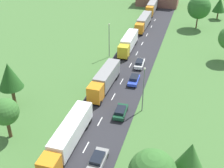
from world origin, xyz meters
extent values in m
cube|color=#2B2B30|center=(0.00, 24.50, 0.03)|extent=(10.00, 140.00, 0.06)
cube|color=white|center=(0.00, 16.61, 0.07)|extent=(0.16, 2.40, 0.01)
cube|color=white|center=(0.00, 22.98, 0.07)|extent=(0.16, 2.40, 0.01)
cube|color=white|center=(0.00, 30.80, 0.07)|extent=(0.16, 2.40, 0.01)
cube|color=white|center=(0.00, 36.87, 0.07)|extent=(0.16, 2.40, 0.01)
cube|color=white|center=(0.00, 44.70, 0.07)|extent=(0.16, 2.40, 0.01)
cube|color=white|center=(0.00, 51.51, 0.07)|extent=(0.16, 2.40, 0.01)
cube|color=white|center=(0.00, 58.17, 0.07)|extent=(0.16, 2.40, 0.01)
cube|color=white|center=(0.00, 65.05, 0.07)|extent=(0.16, 2.40, 0.01)
cube|color=white|center=(0.00, 72.90, 0.07)|extent=(0.16, 2.40, 0.01)
cube|color=white|center=(0.00, 79.81, 0.07)|extent=(0.16, 2.40, 0.01)
cube|color=orange|center=(-2.32, 10.19, 1.90)|extent=(2.47, 2.49, 2.69)
cube|color=white|center=(-2.41, 17.37, 2.21)|extent=(2.64, 11.23, 2.71)
cube|color=black|center=(-2.41, 17.37, 0.66)|extent=(1.03, 10.65, 0.24)
cylinder|color=black|center=(-1.40, 20.74, 0.56)|extent=(0.36, 1.00, 1.00)
cylinder|color=black|center=(-3.50, 20.72, 0.56)|extent=(0.36, 1.00, 1.00)
cylinder|color=black|center=(-1.42, 22.09, 0.56)|extent=(0.36, 1.00, 1.00)
cylinder|color=black|center=(-3.52, 22.06, 0.56)|extent=(0.36, 1.00, 1.00)
cube|color=orange|center=(-2.52, 28.07, 2.07)|extent=(2.50, 2.75, 3.01)
cube|color=black|center=(-2.55, 26.78, 2.61)|extent=(2.10, 0.15, 1.33)
cube|color=gray|center=(-2.37, 34.51, 2.31)|extent=(2.71, 9.55, 2.90)
cube|color=black|center=(-2.37, 34.51, 0.66)|extent=(1.10, 9.04, 0.24)
cylinder|color=black|center=(-1.48, 27.37, 0.56)|extent=(0.37, 1.01, 1.00)
cylinder|color=black|center=(-3.58, 27.42, 0.56)|extent=(0.37, 1.01, 1.00)
cylinder|color=black|center=(-1.26, 37.34, 0.56)|extent=(0.37, 1.01, 1.00)
cylinder|color=black|center=(-3.36, 37.39, 0.56)|extent=(0.37, 1.01, 1.00)
cylinder|color=black|center=(-1.24, 38.48, 0.56)|extent=(0.37, 1.01, 1.00)
cylinder|color=black|center=(-3.34, 38.53, 0.56)|extent=(0.37, 1.01, 1.00)
cube|color=yellow|center=(-2.45, 47.58, 1.95)|extent=(2.48, 2.43, 2.78)
cube|color=black|center=(-2.43, 46.45, 2.45)|extent=(2.10, 0.13, 1.22)
cube|color=white|center=(-2.55, 53.99, 2.30)|extent=(2.65, 9.78, 2.87)
cube|color=black|center=(-2.55, 53.99, 0.66)|extent=(1.05, 9.27, 0.24)
cylinder|color=black|center=(-1.39, 47.00, 0.56)|extent=(0.37, 1.01, 1.00)
cylinder|color=black|center=(-3.49, 46.97, 0.56)|extent=(0.37, 1.01, 1.00)
cylinder|color=black|center=(-1.54, 56.93, 0.56)|extent=(0.37, 1.01, 1.00)
cylinder|color=black|center=(-3.64, 56.90, 0.56)|extent=(0.37, 1.01, 1.00)
cylinder|color=black|center=(-1.56, 58.10, 0.56)|extent=(0.37, 1.01, 1.00)
cylinder|color=black|center=(-3.66, 58.07, 0.56)|extent=(0.37, 1.01, 1.00)
cube|color=orange|center=(-2.24, 64.84, 1.89)|extent=(2.45, 2.34, 2.66)
cube|color=black|center=(-2.25, 63.73, 2.37)|extent=(2.10, 0.11, 1.17)
cube|color=gray|center=(-2.20, 71.81, 2.23)|extent=(2.56, 10.93, 2.75)
cube|color=black|center=(-2.20, 71.81, 0.66)|extent=(0.96, 10.38, 0.24)
cylinder|color=black|center=(-1.20, 64.25, 0.56)|extent=(0.36, 1.00, 1.00)
cylinder|color=black|center=(-3.30, 64.26, 0.56)|extent=(0.36, 1.00, 1.00)
cylinder|color=black|center=(-1.13, 75.07, 0.56)|extent=(0.36, 1.00, 1.00)
cylinder|color=black|center=(-3.23, 75.09, 0.56)|extent=(0.36, 1.00, 1.00)
cylinder|color=black|center=(-1.13, 76.38, 0.56)|extent=(0.36, 1.00, 1.00)
cylinder|color=black|center=(-3.23, 76.40, 0.56)|extent=(0.36, 1.00, 1.00)
cube|color=orange|center=(-2.43, 82.18, 2.10)|extent=(2.50, 2.41, 3.08)
cube|color=black|center=(-2.40, 81.07, 2.65)|extent=(2.10, 0.15, 1.35)
cube|color=gray|center=(-2.61, 89.48, 2.29)|extent=(2.78, 11.61, 2.86)
cube|color=black|center=(-2.61, 89.48, 0.66)|extent=(1.17, 10.99, 0.24)
cylinder|color=black|center=(-1.36, 81.62, 0.56)|extent=(0.37, 1.01, 1.00)
cylinder|color=black|center=(-3.46, 81.57, 0.56)|extent=(0.37, 1.01, 1.00)
cylinder|color=black|center=(-1.64, 92.97, 0.56)|extent=(0.37, 1.01, 1.00)
cylinder|color=black|center=(-3.74, 92.92, 0.56)|extent=(0.37, 1.01, 1.00)
cylinder|color=black|center=(-1.68, 94.36, 0.56)|extent=(0.37, 1.01, 1.00)
cylinder|color=black|center=(-3.78, 94.30, 0.56)|extent=(0.37, 1.01, 1.00)
cube|color=gray|center=(2.74, 14.14, 0.70)|extent=(1.88, 4.19, 0.64)
cube|color=black|center=(2.74, 13.93, 1.28)|extent=(1.57, 2.35, 0.52)
cylinder|color=black|center=(1.91, 15.56, 0.38)|extent=(0.22, 0.64, 0.64)
cylinder|color=black|center=(3.57, 15.57, 0.38)|extent=(0.22, 0.64, 0.64)
cylinder|color=black|center=(1.92, 12.72, 0.38)|extent=(0.22, 0.64, 0.64)
cube|color=#19472D|center=(2.79, 25.66, 0.69)|extent=(2.04, 4.37, 0.61)
cube|color=black|center=(2.80, 25.45, 1.22)|extent=(1.65, 2.47, 0.47)
cylinder|color=black|center=(1.90, 27.08, 0.38)|extent=(0.25, 0.65, 0.64)
cylinder|color=black|center=(3.53, 27.16, 0.38)|extent=(0.25, 0.65, 0.64)
cylinder|color=black|center=(2.04, 24.17, 0.38)|extent=(0.25, 0.65, 0.64)
cylinder|color=black|center=(3.68, 24.25, 0.38)|extent=(0.25, 0.65, 0.64)
cube|color=blue|center=(2.52, 36.92, 0.67)|extent=(1.94, 4.39, 0.59)
cube|color=black|center=(2.51, 37.13, 1.26)|extent=(1.59, 2.47, 0.58)
cylinder|color=black|center=(3.37, 35.47, 0.38)|extent=(0.24, 0.65, 0.64)
cylinder|color=black|center=(1.76, 35.42, 0.38)|extent=(0.24, 0.65, 0.64)
cylinder|color=black|center=(3.28, 38.41, 0.38)|extent=(0.24, 0.65, 0.64)
cylinder|color=black|center=(1.67, 38.37, 0.38)|extent=(0.24, 0.65, 0.64)
cube|color=white|center=(2.09, 44.60, 0.72)|extent=(1.96, 4.64, 0.67)
cube|color=black|center=(2.10, 44.37, 1.33)|extent=(1.59, 2.62, 0.56)
cylinder|color=black|center=(1.24, 46.12, 0.38)|extent=(0.25, 0.65, 0.64)
cylinder|color=black|center=(2.82, 46.19, 0.38)|extent=(0.25, 0.65, 0.64)
cylinder|color=black|center=(1.36, 43.02, 0.38)|extent=(0.25, 0.65, 0.64)
cylinder|color=black|center=(2.94, 43.08, 0.38)|extent=(0.25, 0.65, 0.64)
cylinder|color=slate|center=(5.99, 28.06, 4.03)|extent=(0.18, 0.18, 8.06)
sphere|color=silver|center=(5.99, 28.06, 8.18)|extent=(0.36, 0.36, 0.36)
cylinder|color=slate|center=(-6.01, 47.73, 4.01)|extent=(0.18, 0.18, 8.02)
sphere|color=silver|center=(-6.01, 47.73, 8.14)|extent=(0.36, 0.36, 0.36)
cylinder|color=#513823|center=(-16.01, 23.17, 1.87)|extent=(0.59, 0.59, 3.73)
cone|color=#23561E|center=(-16.01, 23.17, 6.03)|extent=(4.18, 4.18, 4.60)
cylinder|color=#513823|center=(-11.92, 15.63, 1.56)|extent=(0.54, 0.54, 3.12)
sphere|color=#38702D|center=(-11.92, 15.63, 4.64)|extent=(4.06, 4.06, 4.06)
cone|color=#38702D|center=(14.24, 12.69, 5.74)|extent=(3.76, 3.76, 4.13)
cylinder|color=#513823|center=(13.30, 75.48, 1.89)|extent=(0.39, 0.39, 3.77)
sphere|color=#2D6628|center=(13.30, 75.48, 6.31)|extent=(6.76, 6.76, 6.76)
cylinder|color=#513823|center=(19.64, 86.76, 1.24)|extent=(0.44, 0.44, 2.48)
cone|color=#23561E|center=(19.64, 86.76, 4.73)|extent=(4.09, 4.09, 4.50)
camera|label=1|loc=(12.48, -11.99, 28.74)|focal=45.42mm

